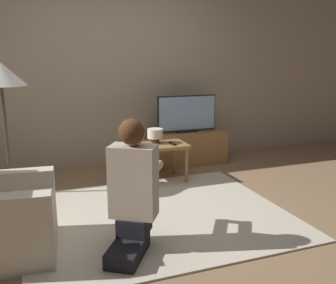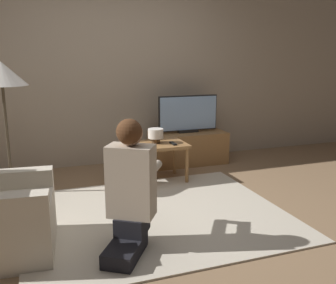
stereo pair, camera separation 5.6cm
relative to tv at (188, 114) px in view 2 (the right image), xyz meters
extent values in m
plane|color=#896B4C|center=(-0.95, -1.55, -0.69)|extent=(10.00, 10.00, 0.00)
cube|color=tan|center=(-0.95, 0.38, 0.61)|extent=(10.00, 0.06, 2.60)
cube|color=beige|center=(-0.95, -1.55, -0.68)|extent=(2.33, 1.95, 0.02)
cube|color=olive|center=(0.00, 0.00, -0.47)|extent=(1.02, 0.48, 0.43)
cube|color=black|center=(0.00, 0.00, -0.23)|extent=(0.28, 0.08, 0.04)
cube|color=black|center=(0.00, 0.00, 0.01)|extent=(0.84, 0.03, 0.48)
cube|color=#8CB2E0|center=(0.00, 0.00, 0.01)|extent=(0.81, 0.04, 0.45)
cube|color=olive|center=(-0.69, -0.60, -0.25)|extent=(0.78, 0.49, 0.04)
cylinder|color=olive|center=(-1.04, -0.80, -0.48)|extent=(0.04, 0.04, 0.42)
cylinder|color=olive|center=(-0.34, -0.80, -0.48)|extent=(0.04, 0.04, 0.42)
cylinder|color=olive|center=(-1.04, -0.40, -0.48)|extent=(0.04, 0.04, 0.42)
cylinder|color=olive|center=(-0.34, -0.40, -0.48)|extent=(0.04, 0.04, 0.42)
cylinder|color=#4C4233|center=(-2.23, -0.49, -0.67)|extent=(0.28, 0.28, 0.03)
cylinder|color=#4C4233|center=(-2.23, -0.49, 0.01)|extent=(0.03, 0.03, 1.33)
cone|color=silver|center=(-2.23, -0.49, 0.59)|extent=(0.51, 0.51, 0.24)
cube|color=beige|center=(-2.23, -1.81, -0.48)|extent=(0.80, 0.78, 0.42)
cube|color=beige|center=(-2.21, -1.52, -0.41)|extent=(0.75, 0.20, 0.56)
cube|color=black|center=(-1.39, -2.19, -0.62)|extent=(0.42, 0.48, 0.11)
cube|color=black|center=(-1.30, -2.05, -0.49)|extent=(0.31, 0.32, 0.14)
cube|color=tan|center=(-1.30, -2.05, -0.15)|extent=(0.39, 0.35, 0.54)
sphere|color=tan|center=(-1.30, -2.05, 0.22)|extent=(0.18, 0.18, 0.18)
sphere|color=#4C2D19|center=(-1.31, -2.06, 0.23)|extent=(0.19, 0.19, 0.19)
cube|color=black|center=(-1.11, -1.74, -0.12)|extent=(0.13, 0.11, 0.04)
cylinder|color=tan|center=(-1.08, -1.89, -0.12)|extent=(0.22, 0.29, 0.07)
cylinder|color=tan|center=(-1.26, -1.78, -0.12)|extent=(0.22, 0.29, 0.07)
cylinder|color=#4C3823|center=(-0.64, -0.57, -0.20)|extent=(0.10, 0.10, 0.06)
cylinder|color=silver|center=(-0.64, -0.57, -0.12)|extent=(0.18, 0.18, 0.11)
cube|color=black|center=(-0.47, -0.69, -0.22)|extent=(0.04, 0.15, 0.02)
camera|label=1|loc=(-1.98, -4.60, 0.75)|focal=40.00mm
camera|label=2|loc=(-1.93, -4.62, 0.75)|focal=40.00mm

